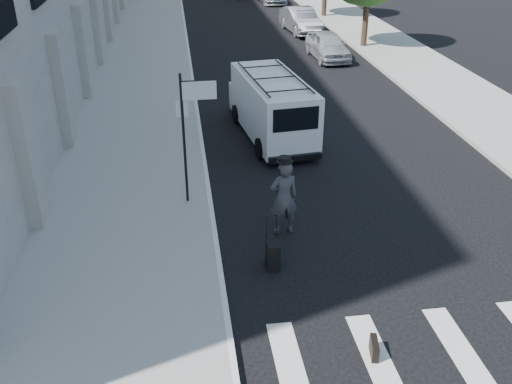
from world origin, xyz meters
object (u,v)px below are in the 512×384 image
object	(u,v)px
cargo_van	(271,106)
parked_car_a	(328,45)
briefcase	(374,348)
businessman	(284,198)
suitcase	(273,254)
parked_car_b	(301,20)

from	to	relation	value
cargo_van	parked_car_a	world-z (taller)	cargo_van
briefcase	businessman	bearing A→B (deg)	111.36
businessman	briefcase	size ratio (longest dim) A/B	4.37
suitcase	parked_car_a	world-z (taller)	parked_car_a
cargo_van	parked_car_b	distance (m)	17.19
briefcase	cargo_van	bearing A→B (deg)	101.14
cargo_van	parked_car_a	distance (m)	11.12
cargo_van	parked_car_a	bearing A→B (deg)	58.63
parked_car_b	suitcase	bearing A→B (deg)	-108.94
parked_car_a	parked_car_b	distance (m)	6.45
briefcase	parked_car_a	xyz separation A→B (m)	(4.49, 21.03, 0.51)
parked_car_a	cargo_van	bearing A→B (deg)	-116.83
businessman	parked_car_b	size ratio (longest dim) A/B	0.43
suitcase	parked_car_b	world-z (taller)	parked_car_b
businessman	cargo_van	size ratio (longest dim) A/B	0.34
suitcase	cargo_van	size ratio (longest dim) A/B	0.22
briefcase	cargo_van	xyz separation A→B (m)	(-0.11, 10.91, 0.92)
businessman	parked_car_a	distance (m)	17.38
businessman	suitcase	distance (m)	1.68
parked_car_b	businessman	bearing A→B (deg)	-108.57
businessman	parked_car_b	world-z (taller)	businessman
businessman	suitcase	xyz separation A→B (m)	(-0.50, -1.47, -0.63)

